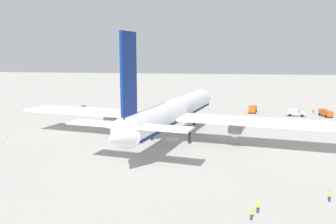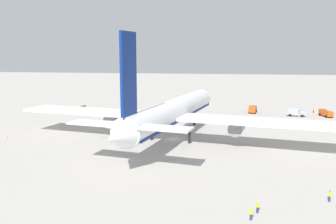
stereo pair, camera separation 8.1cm
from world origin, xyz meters
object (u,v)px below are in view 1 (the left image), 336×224
object	(u,v)px
service_truck_3	(326,113)
traffic_cone_1	(243,114)
baggage_cart_0	(83,106)
ground_worker_0	(313,110)
ground_worker_4	(299,110)
traffic_cone_4	(110,112)
airliner	(172,112)
ground_worker_5	(251,214)
service_truck_1	(295,111)
service_truck_5	(253,109)
traffic_cone_2	(107,109)
ground_worker_2	(330,196)
traffic_cone_3	(7,137)
ground_worker_1	(258,207)

from	to	relation	value
service_truck_3	traffic_cone_1	xyz separation A→B (m)	(-0.26, 28.10, -1.02)
baggage_cart_0	ground_worker_0	bearing A→B (deg)	-90.97
ground_worker_4	traffic_cone_4	bearing A→B (deg)	99.01
traffic_cone_1	airliner	bearing A→B (deg)	155.38
service_truck_3	ground_worker_5	size ratio (longest dim) A/B	3.88
service_truck_3	traffic_cone_4	world-z (taller)	service_truck_3
service_truck_1	ground_worker_0	size ratio (longest dim) A/B	3.72
service_truck_1	ground_worker_5	bearing A→B (deg)	166.51
airliner	service_truck_3	size ratio (longest dim) A/B	12.60
traffic_cone_1	ground_worker_4	bearing A→B (deg)	-69.50
service_truck_5	ground_worker_5	bearing A→B (deg)	176.11
service_truck_5	baggage_cart_0	bearing A→B (deg)	85.92
service_truck_5	traffic_cone_2	world-z (taller)	service_truck_5
baggage_cart_0	ground_worker_2	world-z (taller)	ground_worker_2
ground_worker_0	ground_worker_4	xyz separation A→B (m)	(-0.73, 5.37, 0.02)
service_truck_3	traffic_cone_3	world-z (taller)	service_truck_3
ground_worker_4	traffic_cone_3	xyz separation A→B (m)	(-54.44, 82.69, -0.64)
service_truck_3	traffic_cone_3	bearing A→B (deg)	117.51
ground_worker_2	ground_worker_4	bearing A→B (deg)	-7.48
service_truck_1	traffic_cone_1	distance (m)	17.75
ground_worker_0	ground_worker_2	bearing A→B (deg)	169.07
traffic_cone_1	traffic_cone_3	xyz separation A→B (m)	(-46.80, 62.25, 0.00)
ground_worker_0	ground_worker_5	xyz separation A→B (m)	(-93.21, 28.35, -0.04)
traffic_cone_1	ground_worker_2	bearing A→B (deg)	-173.05
service_truck_3	service_truck_1	bearing A→B (deg)	94.22
baggage_cart_0	ground_worker_0	xyz separation A→B (m)	(-1.53, -90.39, 0.62)
service_truck_1	traffic_cone_1	bearing A→B (deg)	88.35
traffic_cone_3	ground_worker_2	bearing A→B (deg)	-112.74
ground_worker_5	traffic_cone_3	size ratio (longest dim) A/B	3.05
airliner	ground_worker_5	world-z (taller)	airliner
ground_worker_5	traffic_cone_2	size ratio (longest dim) A/B	3.05
ground_worker_2	ground_worker_5	bearing A→B (deg)	123.97
service_truck_3	traffic_cone_4	size ratio (longest dim) A/B	11.85
ground_worker_2	traffic_cone_1	xyz separation A→B (m)	(76.81, 9.36, -0.63)
ground_worker_1	traffic_cone_1	bearing A→B (deg)	-1.06
ground_worker_0	traffic_cone_3	size ratio (longest dim) A/B	3.17
ground_worker_2	traffic_cone_4	distance (m)	93.61
airliner	service_truck_1	distance (m)	56.50
service_truck_3	traffic_cone_4	bearing A→B (deg)	92.67
service_truck_3	traffic_cone_2	bearing A→B (deg)	88.14
service_truck_3	traffic_cone_1	bearing A→B (deg)	90.52
ground_worker_5	traffic_cone_2	distance (m)	100.72
ground_worker_2	traffic_cone_4	bearing A→B (deg)	38.27
ground_worker_4	traffic_cone_1	bearing A→B (deg)	110.50
service_truck_3	ground_worker_5	distance (m)	90.44
ground_worker_1	service_truck_5	bearing A→B (deg)	-3.33
service_truck_1	traffic_cone_1	size ratio (longest dim) A/B	11.81
airliner	traffic_cone_2	distance (m)	56.37
service_truck_5	baggage_cart_0	size ratio (longest dim) A/B	2.35
airliner	baggage_cart_0	distance (m)	69.55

